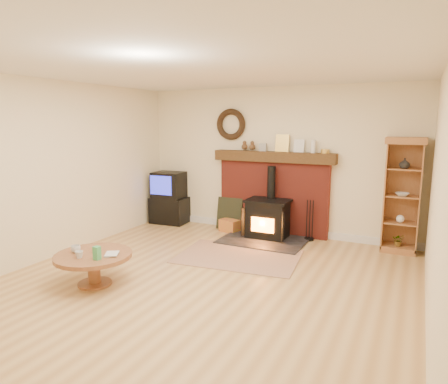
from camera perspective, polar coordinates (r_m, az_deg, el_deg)
The scene contains 11 objects.
ground at distance 5.06m, azimuth -3.53°, elevation -13.23°, with size 5.50×5.50×0.00m, color #B4854B.
room_shell at distance 4.75m, azimuth -3.36°, elevation 6.62°, with size 5.02×5.52×2.61m.
chimney_breast at distance 7.19m, azimuth 7.02°, elevation 0.36°, with size 2.20×0.22×1.78m.
wood_stove at distance 6.91m, azimuth 6.16°, elevation -4.03°, with size 1.40×1.00×1.24m.
area_rug at distance 6.05m, azimuth 2.07°, elevation -9.19°, with size 1.77×1.22×0.01m, color brown.
tv_unit at distance 8.01m, azimuth -7.84°, elevation -0.95°, with size 0.73×0.54×1.02m.
curio_cabinet at distance 6.68m, azimuth 24.12°, elevation -0.42°, with size 0.57×0.41×1.77m.
firelog_box at distance 7.37m, azimuth 0.82°, elevation -4.83°, with size 0.36×0.22×0.22m, color gold.
leaning_painting at distance 7.48m, azimuth 0.78°, elevation -3.10°, with size 0.50×0.03×0.60m, color black.
fire_tools at distance 6.98m, azimuth 12.07°, elevation -5.71°, with size 0.16×0.16×0.70m.
coffee_table at distance 5.22m, azimuth -18.20°, elevation -9.17°, with size 0.94×0.94×0.56m.
Camera 1 is at (2.33, -4.03, 1.99)m, focal length 32.00 mm.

